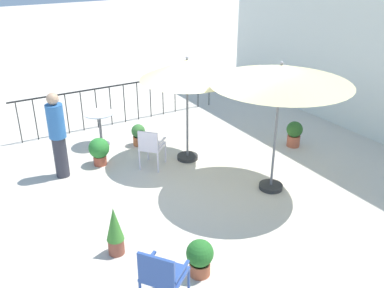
{
  "coord_description": "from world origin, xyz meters",
  "views": [
    {
      "loc": [
        6.17,
        -3.71,
        4.11
      ],
      "look_at": [
        0.0,
        -0.07,
        0.78
      ],
      "focal_mm": 39.79,
      "sensor_mm": 36.0,
      "label": 1
    }
  ],
  "objects_px": {
    "potted_plant_4": "(115,230)",
    "potted_plant_3": "(200,257)",
    "patio_chair_0": "(162,275)",
    "cafe_table_0": "(100,123)",
    "patio_chair_1": "(151,145)",
    "potted_plant_0": "(99,150)",
    "potted_plant_2": "(138,134)",
    "standing_person": "(58,135)",
    "potted_plant_1": "(294,133)",
    "patio_umbrella_0": "(281,75)",
    "patio_umbrella_1": "(187,71)"
  },
  "relations": [
    {
      "from": "potted_plant_0",
      "to": "cafe_table_0",
      "type": "bearing_deg",
      "value": 158.7
    },
    {
      "from": "potted_plant_2",
      "to": "patio_umbrella_1",
      "type": "bearing_deg",
      "value": 27.35
    },
    {
      "from": "potted_plant_0",
      "to": "potted_plant_2",
      "type": "xyz_separation_m",
      "value": [
        -0.47,
        1.08,
        -0.06
      ]
    },
    {
      "from": "patio_umbrella_0",
      "to": "potted_plant_3",
      "type": "relative_size",
      "value": 4.45
    },
    {
      "from": "potted_plant_0",
      "to": "patio_umbrella_1",
      "type": "bearing_deg",
      "value": 67.53
    },
    {
      "from": "standing_person",
      "to": "patio_chair_1",
      "type": "bearing_deg",
      "value": 70.43
    },
    {
      "from": "patio_chair_1",
      "to": "potted_plant_3",
      "type": "distance_m",
      "value": 3.26
    },
    {
      "from": "patio_chair_0",
      "to": "potted_plant_3",
      "type": "xyz_separation_m",
      "value": [
        -0.29,
        0.72,
        -0.25
      ]
    },
    {
      "from": "potted_plant_1",
      "to": "potted_plant_2",
      "type": "distance_m",
      "value": 3.51
    },
    {
      "from": "potted_plant_4",
      "to": "potted_plant_3",
      "type": "bearing_deg",
      "value": 39.49
    },
    {
      "from": "patio_umbrella_0",
      "to": "potted_plant_3",
      "type": "xyz_separation_m",
      "value": [
        1.28,
        -2.34,
        -1.88
      ]
    },
    {
      "from": "potted_plant_3",
      "to": "potted_plant_2",
      "type": "bearing_deg",
      "value": 166.81
    },
    {
      "from": "potted_plant_2",
      "to": "standing_person",
      "type": "xyz_separation_m",
      "value": [
        0.56,
        -1.88,
        0.62
      ]
    },
    {
      "from": "patio_chair_0",
      "to": "potted_plant_0",
      "type": "distance_m",
      "value": 4.18
    },
    {
      "from": "cafe_table_0",
      "to": "patio_chair_1",
      "type": "bearing_deg",
      "value": 17.62
    },
    {
      "from": "patio_umbrella_1",
      "to": "potted_plant_2",
      "type": "relative_size",
      "value": 4.41
    },
    {
      "from": "patio_chair_0",
      "to": "potted_plant_2",
      "type": "xyz_separation_m",
      "value": [
        -4.59,
        1.73,
        -0.27
      ]
    },
    {
      "from": "potted_plant_4",
      "to": "standing_person",
      "type": "distance_m",
      "value": 2.78
    },
    {
      "from": "patio_chair_1",
      "to": "patio_chair_0",
      "type": "bearing_deg",
      "value": -23.59
    },
    {
      "from": "standing_person",
      "to": "potted_plant_2",
      "type": "bearing_deg",
      "value": 106.61
    },
    {
      "from": "patio_umbrella_0",
      "to": "potted_plant_4",
      "type": "bearing_deg",
      "value": -84.96
    },
    {
      "from": "patio_chair_0",
      "to": "potted_plant_1",
      "type": "relative_size",
      "value": 1.53
    },
    {
      "from": "patio_umbrella_0",
      "to": "patio_umbrella_1",
      "type": "distance_m",
      "value": 2.01
    },
    {
      "from": "patio_chair_0",
      "to": "potted_plant_2",
      "type": "relative_size",
      "value": 1.81
    },
    {
      "from": "patio_umbrella_0",
      "to": "potted_plant_2",
      "type": "distance_m",
      "value": 3.82
    },
    {
      "from": "patio_umbrella_1",
      "to": "patio_chair_0",
      "type": "relative_size",
      "value": 2.44
    },
    {
      "from": "potted_plant_0",
      "to": "potted_plant_3",
      "type": "relative_size",
      "value": 1.08
    },
    {
      "from": "patio_umbrella_0",
      "to": "potted_plant_1",
      "type": "height_order",
      "value": "patio_umbrella_0"
    },
    {
      "from": "patio_umbrella_1",
      "to": "cafe_table_0",
      "type": "bearing_deg",
      "value": -140.34
    },
    {
      "from": "patio_umbrella_0",
      "to": "potted_plant_1",
      "type": "relative_size",
      "value": 4.1
    },
    {
      "from": "cafe_table_0",
      "to": "potted_plant_0",
      "type": "xyz_separation_m",
      "value": [
        0.91,
        -0.35,
        -0.21
      ]
    },
    {
      "from": "potted_plant_1",
      "to": "potted_plant_2",
      "type": "relative_size",
      "value": 1.18
    },
    {
      "from": "patio_umbrella_0",
      "to": "potted_plant_0",
      "type": "bearing_deg",
      "value": -136.52
    },
    {
      "from": "patio_umbrella_0",
      "to": "patio_chair_1",
      "type": "relative_size",
      "value": 2.83
    },
    {
      "from": "cafe_table_0",
      "to": "patio_chair_0",
      "type": "relative_size",
      "value": 0.86
    },
    {
      "from": "potted_plant_2",
      "to": "standing_person",
      "type": "height_order",
      "value": "standing_person"
    },
    {
      "from": "patio_umbrella_1",
      "to": "potted_plant_2",
      "type": "bearing_deg",
      "value": -152.65
    },
    {
      "from": "patio_umbrella_0",
      "to": "potted_plant_1",
      "type": "distance_m",
      "value": 2.76
    },
    {
      "from": "standing_person",
      "to": "patio_chair_0",
      "type": "bearing_deg",
      "value": 2.1
    },
    {
      "from": "cafe_table_0",
      "to": "potted_plant_0",
      "type": "height_order",
      "value": "cafe_table_0"
    },
    {
      "from": "potted_plant_0",
      "to": "potted_plant_1",
      "type": "xyz_separation_m",
      "value": [
        1.36,
        4.07,
        -0.01
      ]
    },
    {
      "from": "patio_umbrella_0",
      "to": "potted_plant_2",
      "type": "bearing_deg",
      "value": -156.16
    },
    {
      "from": "potted_plant_4",
      "to": "patio_chair_0",
      "type": "bearing_deg",
      "value": 4.57
    },
    {
      "from": "potted_plant_4",
      "to": "potted_plant_2",
      "type": "bearing_deg",
      "value": 150.96
    },
    {
      "from": "patio_umbrella_0",
      "to": "cafe_table_0",
      "type": "distance_m",
      "value": 4.35
    },
    {
      "from": "patio_chair_0",
      "to": "standing_person",
      "type": "bearing_deg",
      "value": -177.9
    },
    {
      "from": "potted_plant_1",
      "to": "potted_plant_4",
      "type": "height_order",
      "value": "potted_plant_4"
    },
    {
      "from": "potted_plant_3",
      "to": "potted_plant_4",
      "type": "distance_m",
      "value": 1.3
    },
    {
      "from": "potted_plant_2",
      "to": "potted_plant_4",
      "type": "bearing_deg",
      "value": -29.04
    },
    {
      "from": "cafe_table_0",
      "to": "potted_plant_3",
      "type": "height_order",
      "value": "cafe_table_0"
    }
  ]
}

